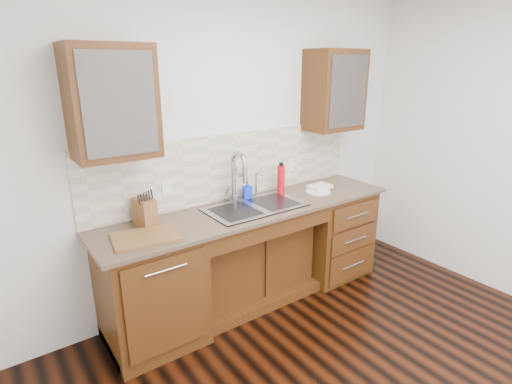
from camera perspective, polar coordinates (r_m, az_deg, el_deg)
wall_back at (r=3.57m, az=-3.76°, el=6.20°), size 4.00×0.10×2.70m
base_cabinet_left at (r=3.21m, az=-14.78°, el=-13.36°), size 0.70×0.62×0.88m
base_cabinet_center at (r=3.70m, az=-1.19°, el=-9.87°), size 1.20×0.44×0.70m
base_cabinet_right at (r=4.16m, az=10.43°, el=-5.52°), size 0.70×0.62×0.88m
countertop at (r=3.39m, az=-0.25°, el=-2.38°), size 2.70×0.65×0.03m
backsplash at (r=3.55m, az=-3.19°, el=3.75°), size 2.70×0.02×0.59m
sink at (r=3.41m, az=-0.10°, el=-3.56°), size 0.84×0.46×0.19m
faucet at (r=3.46m, az=-3.26°, el=1.73°), size 0.04×0.04×0.40m
filter_tap at (r=3.62m, az=0.01°, el=1.20°), size 0.02×0.02×0.24m
upper_cabinet_left at (r=2.87m, az=-19.93°, el=11.94°), size 0.55×0.34×0.75m
upper_cabinet_right at (r=4.00m, az=11.13°, el=14.05°), size 0.55×0.34×0.75m
outlet_left at (r=3.27m, az=-12.67°, el=0.55°), size 0.08×0.01×0.12m
outlet_right at (r=3.94m, az=4.94°, el=3.85°), size 0.08×0.01×0.12m
soap_bottle at (r=3.57m, az=-1.22°, el=0.31°), size 0.10×0.10×0.16m
water_bottle at (r=3.72m, az=3.58°, el=1.79°), size 0.09×0.09×0.26m
plate at (r=3.81m, az=8.87°, el=0.04°), size 0.28×0.28×0.01m
dish_towel at (r=3.89m, az=9.11°, el=0.77°), size 0.22×0.16×0.03m
knife_block at (r=3.10m, az=-15.60°, el=-2.78°), size 0.14×0.20×0.21m
cutting_board at (r=2.90m, az=-15.45°, el=-6.21°), size 0.50×0.38×0.02m
cup_left_a at (r=2.85m, az=-22.18°, el=10.60°), size 0.13×0.13×0.10m
cup_left_b at (r=2.92m, az=-17.05°, el=11.14°), size 0.09×0.09×0.08m
cup_right_a at (r=3.92m, az=9.92°, el=13.21°), size 0.14×0.14×0.09m
cup_right_b at (r=4.09m, az=12.31°, el=13.24°), size 0.10×0.10×0.08m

